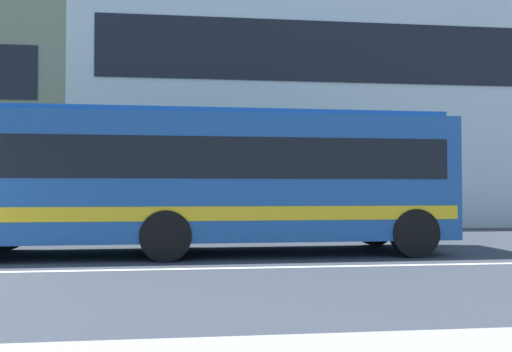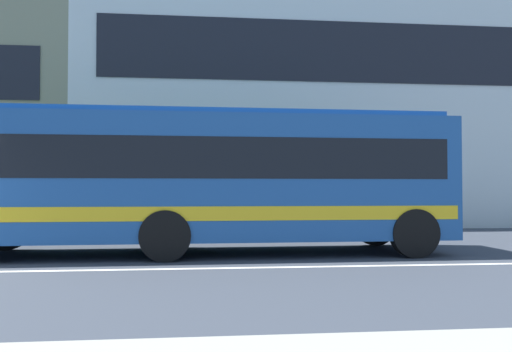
# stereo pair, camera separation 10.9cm
# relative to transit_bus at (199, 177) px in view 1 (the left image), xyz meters

# --- Properties ---
(hedge_row_far) EXTENTS (13.56, 1.10, 0.74)m
(hedge_row_far) POSITION_rel_transit_bus_xyz_m (-2.95, 3.41, -1.31)
(hedge_row_far) COLOR #1A491D
(hedge_row_far) RESTS_ON ground_plane
(apartment_block_right) EXTENTS (23.28, 10.91, 10.84)m
(apartment_block_right) POSITION_rel_transit_bus_xyz_m (7.20, 11.83, 3.74)
(apartment_block_right) COLOR silver
(apartment_block_right) RESTS_ON ground_plane
(transit_bus) EXTENTS (10.83, 2.76, 3.04)m
(transit_bus) POSITION_rel_transit_bus_xyz_m (0.00, 0.00, 0.00)
(transit_bus) COLOR #1F4F91
(transit_bus) RESTS_ON ground_plane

